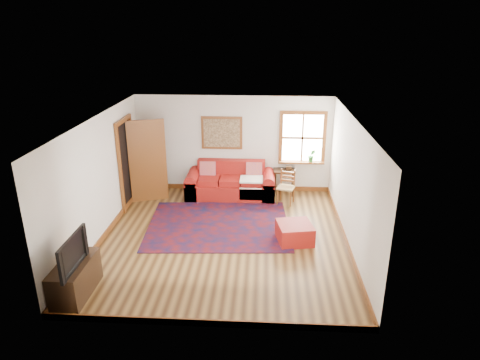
# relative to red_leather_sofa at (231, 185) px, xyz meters

# --- Properties ---
(ground) EXTENTS (5.50, 5.50, 0.00)m
(ground) POSITION_rel_red_leather_sofa_xyz_m (0.05, -2.31, -0.29)
(ground) COLOR #432812
(ground) RESTS_ON ground
(room_envelope) EXTENTS (5.04, 5.54, 2.52)m
(room_envelope) POSITION_rel_red_leather_sofa_xyz_m (0.05, -2.30, 1.36)
(room_envelope) COLOR silver
(room_envelope) RESTS_ON ground
(window) EXTENTS (1.18, 0.20, 1.38)m
(window) POSITION_rel_red_leather_sofa_xyz_m (1.83, 0.39, 1.02)
(window) COLOR white
(window) RESTS_ON ground
(doorway) EXTENTS (0.89, 1.08, 2.14)m
(doorway) POSITION_rel_red_leather_sofa_xyz_m (-2.16, -0.53, 0.78)
(doorway) COLOR black
(doorway) RESTS_ON ground
(framed_artwork) EXTENTS (1.05, 0.07, 0.85)m
(framed_artwork) POSITION_rel_red_leather_sofa_xyz_m (-0.25, 0.40, 1.26)
(framed_artwork) COLOR brown
(framed_artwork) RESTS_ON ground
(persian_rug) EXTENTS (3.20, 2.63, 0.02)m
(persian_rug) POSITION_rel_red_leather_sofa_xyz_m (-0.14, -1.73, -0.28)
(persian_rug) COLOR #540C0D
(persian_rug) RESTS_ON ground
(red_leather_sofa) EXTENTS (2.24, 0.92, 0.88)m
(red_leather_sofa) POSITION_rel_red_leather_sofa_xyz_m (0.00, 0.00, 0.00)
(red_leather_sofa) COLOR maroon
(red_leather_sofa) RESTS_ON ground
(red_ottoman) EXTENTS (0.79, 0.79, 0.39)m
(red_ottoman) POSITION_rel_red_leather_sofa_xyz_m (1.49, -2.36, -0.10)
(red_ottoman) COLOR maroon
(red_ottoman) RESTS_ON ground
(side_table) EXTENTS (0.55, 0.41, 0.66)m
(side_table) POSITION_rel_red_leather_sofa_xyz_m (1.36, 0.19, 0.25)
(side_table) COLOR #331F11
(side_table) RESTS_ON ground
(ladder_back_chair) EXTENTS (0.48, 0.47, 0.84)m
(ladder_back_chair) POSITION_rel_red_leather_sofa_xyz_m (1.40, -0.39, 0.16)
(ladder_back_chair) COLOR tan
(ladder_back_chair) RESTS_ON ground
(media_cabinet) EXTENTS (0.48, 1.07, 0.59)m
(media_cabinet) POSITION_rel_red_leather_sofa_xyz_m (-2.20, -4.38, 0.00)
(media_cabinet) COLOR #331F11
(media_cabinet) RESTS_ON ground
(television) EXTENTS (0.13, 0.97, 0.56)m
(television) POSITION_rel_red_leather_sofa_xyz_m (-2.18, -4.54, 0.58)
(television) COLOR black
(television) RESTS_ON media_cabinet
(candle_hurricane) EXTENTS (0.12, 0.12, 0.18)m
(candle_hurricane) POSITION_rel_red_leather_sofa_xyz_m (-2.15, -4.03, 0.38)
(candle_hurricane) COLOR silver
(candle_hurricane) RESTS_ON media_cabinet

